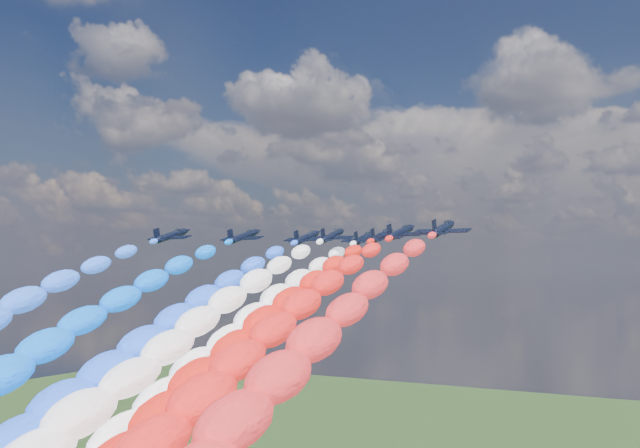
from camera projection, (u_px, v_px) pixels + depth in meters
The scene contains 15 objects.
jet_0 at pixel (171, 236), 140.42m from camera, with size 8.55×11.46×2.53m, color black, non-canonical shape.
jet_1 at pixel (243, 236), 143.81m from camera, with size 8.55×11.46×2.53m, color black, non-canonical shape.
trail_1 at pixel (23, 382), 98.70m from camera, with size 7.15×98.23×46.62m, color blue, non-canonical shape.
jet_2 at pixel (307, 237), 148.62m from camera, with size 8.55×11.46×2.53m, color black, non-canonical shape.
trail_2 at pixel (124, 376), 103.51m from camera, with size 7.15×98.23×46.62m, color blue, non-canonical shape.
jet_3 at pixel (332, 236), 141.56m from camera, with size 8.55×11.46×2.53m, color black, non-canonical shape.
trail_3 at pixel (148, 384), 96.44m from camera, with size 7.15×98.23×46.62m, color white, non-canonical shape.
jet_4 at pixel (364, 238), 152.48m from camera, with size 8.55×11.46×2.53m, color black, non-canonical shape.
trail_4 at pixel (212, 372), 107.36m from camera, with size 7.15×98.23×46.62m, color white, non-canonical shape.
jet_5 at pixel (381, 236), 140.92m from camera, with size 8.55×11.46×2.53m, color black, non-canonical shape.
trail_5 at pixel (220, 385), 95.81m from camera, with size 7.15×98.23×46.62m, color red, non-canonical shape.
jet_6 at pixel (400, 232), 127.41m from camera, with size 8.55×11.46×2.53m, color black, non-canonical shape.
trail_6 at pixel (222, 404), 82.30m from camera, with size 7.15×98.23×46.62m, color red, non-canonical shape.
jet_7 at pixel (443, 229), 114.98m from camera, with size 8.55×11.46×2.53m, color black, non-canonical shape.
trail_7 at pixel (261, 429), 69.87m from camera, with size 7.15×98.23×46.62m, color red, non-canonical shape.
Camera 1 is at (66.37, -116.11, 83.84)m, focal length 42.26 mm.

